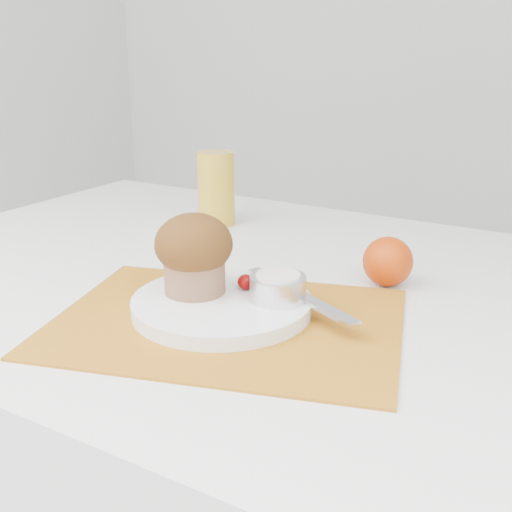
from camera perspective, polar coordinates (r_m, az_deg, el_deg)
The scene contains 11 objects.
table at distance 1.07m, azimuth 0.21°, elevation -21.04°, with size 1.20×0.80×0.75m, color white.
placemat at distance 0.75m, azimuth -2.59°, elevation -5.86°, with size 0.40×0.29×0.00m, color #B56E19.
plate at distance 0.77m, azimuth -3.07°, elevation -4.34°, with size 0.21×0.21×0.02m, color white.
ramekin at distance 0.75m, azimuth 1.97°, elevation -2.86°, with size 0.07×0.07×0.03m, color silver.
cream at distance 0.75m, azimuth 1.99°, elevation -1.82°, with size 0.05×0.05×0.01m, color white.
raspberry_near at distance 0.79m, azimuth -0.91°, elevation -2.31°, with size 0.02×0.02×0.02m, color #5A0203.
raspberry_far at distance 0.77m, azimuth 0.22°, elevation -2.89°, with size 0.02×0.02×0.02m, color #500215.
butter_knife at distance 0.77m, azimuth 3.84°, elevation -3.45°, with size 0.20×0.02×0.01m, color silver.
orange at distance 0.86m, azimuth 11.63°, elevation -0.49°, with size 0.07×0.07×0.07m, color #C43E06.
juice_glass at distance 1.13m, azimuth -3.55°, elevation 6.02°, with size 0.06×0.06×0.13m, color gold.
muffin at distance 0.77m, azimuth -5.54°, elevation 0.35°, with size 0.09×0.09×0.10m.
Camera 1 is at (0.42, -0.66, 1.06)m, focal length 45.00 mm.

